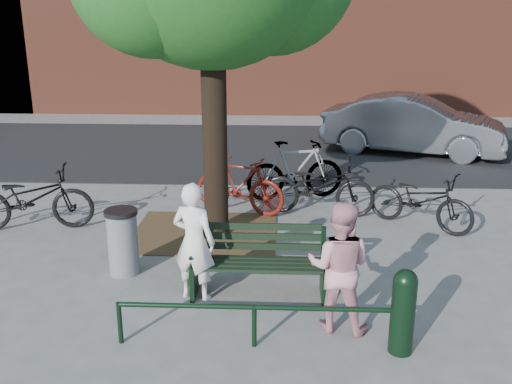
{
  "coord_description": "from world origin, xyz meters",
  "views": [
    {
      "loc": [
        0.28,
        -6.75,
        3.53
      ],
      "look_at": [
        -0.08,
        1.0,
        1.11
      ],
      "focal_mm": 40.0,
      "sensor_mm": 36.0,
      "label": 1
    }
  ],
  "objects_px": {
    "person_left": "(194,242)",
    "bollard": "(403,309)",
    "person_right": "(339,267)",
    "park_bench": "(259,259)",
    "parked_car": "(413,125)",
    "bicycle_c": "(318,186)",
    "litter_bin": "(123,241)"
  },
  "relations": [
    {
      "from": "person_left",
      "to": "bollard",
      "type": "relative_size",
      "value": 1.6
    },
    {
      "from": "person_right",
      "to": "bollard",
      "type": "height_order",
      "value": "person_right"
    },
    {
      "from": "park_bench",
      "to": "parked_car",
      "type": "height_order",
      "value": "parked_car"
    },
    {
      "from": "park_bench",
      "to": "person_right",
      "type": "relative_size",
      "value": 1.12
    },
    {
      "from": "person_left",
      "to": "bicycle_c",
      "type": "relative_size",
      "value": 0.75
    },
    {
      "from": "person_right",
      "to": "bollard",
      "type": "bearing_deg",
      "value": 157.75
    },
    {
      "from": "bollard",
      "to": "litter_bin",
      "type": "xyz_separation_m",
      "value": [
        -3.54,
        1.83,
        -0.04
      ]
    },
    {
      "from": "person_left",
      "to": "litter_bin",
      "type": "distance_m",
      "value": 1.35
    },
    {
      "from": "park_bench",
      "to": "bollard",
      "type": "relative_size",
      "value": 1.78
    },
    {
      "from": "litter_bin",
      "to": "bicycle_c",
      "type": "xyz_separation_m",
      "value": [
        2.88,
        2.64,
        0.06
      ]
    },
    {
      "from": "person_right",
      "to": "bollard",
      "type": "distance_m",
      "value": 0.85
    },
    {
      "from": "park_bench",
      "to": "parked_car",
      "type": "bearing_deg",
      "value": 65.48
    },
    {
      "from": "litter_bin",
      "to": "parked_car",
      "type": "bearing_deg",
      "value": 53.42
    },
    {
      "from": "litter_bin",
      "to": "bicycle_c",
      "type": "distance_m",
      "value": 3.91
    },
    {
      "from": "person_left",
      "to": "parked_car",
      "type": "xyz_separation_m",
      "value": [
        4.53,
        8.31,
        -0.02
      ]
    },
    {
      "from": "litter_bin",
      "to": "person_right",
      "type": "bearing_deg",
      "value": -25.13
    },
    {
      "from": "person_right",
      "to": "litter_bin",
      "type": "distance_m",
      "value": 3.21
    },
    {
      "from": "bollard",
      "to": "bicycle_c",
      "type": "bearing_deg",
      "value": 98.37
    },
    {
      "from": "park_bench",
      "to": "person_right",
      "type": "bearing_deg",
      "value": -41.32
    },
    {
      "from": "person_right",
      "to": "park_bench",
      "type": "bearing_deg",
      "value": -27.25
    },
    {
      "from": "litter_bin",
      "to": "bicycle_c",
      "type": "bearing_deg",
      "value": 42.43
    },
    {
      "from": "park_bench",
      "to": "bollard",
      "type": "xyz_separation_m",
      "value": [
        1.6,
        -1.31,
        0.04
      ]
    },
    {
      "from": "bicycle_c",
      "to": "parked_car",
      "type": "height_order",
      "value": "parked_car"
    },
    {
      "from": "person_right",
      "to": "bicycle_c",
      "type": "relative_size",
      "value": 0.75
    },
    {
      "from": "person_right",
      "to": "bicycle_c",
      "type": "bearing_deg",
      "value": -75.81
    },
    {
      "from": "park_bench",
      "to": "person_left",
      "type": "bearing_deg",
      "value": -168.36
    },
    {
      "from": "person_left",
      "to": "person_right",
      "type": "xyz_separation_m",
      "value": [
        1.77,
        -0.67,
        -0.0
      ]
    },
    {
      "from": "bicycle_c",
      "to": "park_bench",
      "type": "bearing_deg",
      "value": 171.55
    },
    {
      "from": "park_bench",
      "to": "person_left",
      "type": "height_order",
      "value": "person_left"
    },
    {
      "from": "person_left",
      "to": "bicycle_c",
      "type": "bearing_deg",
      "value": -99.69
    },
    {
      "from": "park_bench",
      "to": "person_right",
      "type": "distance_m",
      "value": 1.3
    },
    {
      "from": "bicycle_c",
      "to": "litter_bin",
      "type": "bearing_deg",
      "value": 140.6
    }
  ]
}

